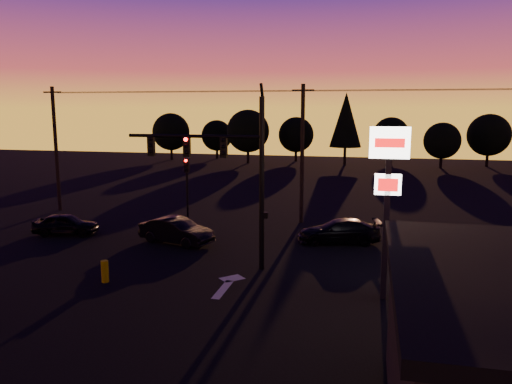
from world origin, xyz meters
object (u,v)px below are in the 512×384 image
(pylon_sign, at_px, (388,176))
(bollard, at_px, (105,271))
(suv_parked, at_px, (464,350))
(secondary_signal, at_px, (187,182))
(traffic_signal_mast, at_px, (228,164))
(car_mid, at_px, (176,231))
(car_left, at_px, (66,224))
(car_right, at_px, (339,231))

(pylon_sign, xyz_separation_m, bollard, (-11.77, -0.76, -4.43))
(pylon_sign, height_order, suv_parked, pylon_sign)
(secondary_signal, relative_size, pylon_sign, 0.64)
(traffic_signal_mast, xyz_separation_m, car_mid, (-4.04, 3.41, -4.22))
(traffic_signal_mast, bearing_deg, pylon_sign, -19.36)
(car_left, height_order, car_mid, car_mid)
(secondary_signal, height_order, car_left, secondary_signal)
(bollard, bearing_deg, car_right, 42.70)
(pylon_sign, distance_m, suv_parked, 7.04)
(car_left, bearing_deg, traffic_signal_mast, -119.87)
(secondary_signal, height_order, pylon_sign, pylon_sign)
(suv_parked, bearing_deg, secondary_signal, 143.17)
(bollard, distance_m, car_mid, 6.70)
(traffic_signal_mast, xyz_separation_m, suv_parked, (9.23, -7.65, -4.31))
(bollard, relative_size, suv_parked, 0.21)
(traffic_signal_mast, distance_m, bollard, 7.23)
(car_right, distance_m, suv_parked, 13.89)
(traffic_signal_mast, distance_m, car_right, 8.50)
(pylon_sign, height_order, car_mid, pylon_sign)
(bollard, relative_size, car_mid, 0.22)
(traffic_signal_mast, height_order, bollard, traffic_signal_mast)
(traffic_signal_mast, bearing_deg, secondary_signal, 123.19)
(car_left, bearing_deg, car_mid, -103.87)
(secondary_signal, relative_size, car_left, 1.16)
(pylon_sign, distance_m, bollard, 12.60)
(suv_parked, bearing_deg, car_left, 161.11)
(traffic_signal_mast, xyz_separation_m, pylon_sign, (7.10, -2.49, -0.02))
(pylon_sign, xyz_separation_m, suv_parked, (2.13, -5.16, -4.29))
(traffic_signal_mast, height_order, car_right, traffic_signal_mast)
(pylon_sign, bearing_deg, car_right, 105.69)
(bollard, distance_m, suv_parked, 14.58)
(bollard, height_order, car_right, car_right)
(pylon_sign, relative_size, suv_parked, 1.51)
(pylon_sign, xyz_separation_m, car_mid, (-11.14, 5.90, -4.20))
(pylon_sign, bearing_deg, traffic_signal_mast, 160.64)
(secondary_signal, distance_m, bollard, 11.01)
(traffic_signal_mast, xyz_separation_m, car_right, (4.84, 5.53, -4.27))
(suv_parked, bearing_deg, bollard, 172.61)
(traffic_signal_mast, distance_m, secondary_signal, 9.19)
(pylon_sign, xyz_separation_m, car_right, (-2.25, 8.02, -4.25))
(bollard, xyz_separation_m, suv_parked, (13.90, -4.40, 0.14))
(secondary_signal, relative_size, bollard, 4.53)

